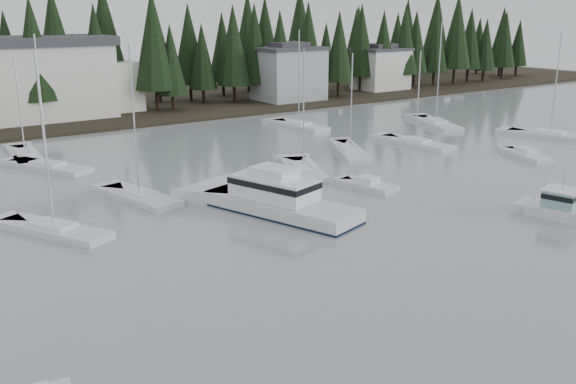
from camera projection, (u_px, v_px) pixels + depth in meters
name	position (u px, v px, depth m)	size (l,w,h in m)	color
far_shore_land	(32.00, 107.00, 100.71)	(240.00, 54.00, 1.00)	black
conifer_treeline	(52.00, 117.00, 92.02)	(200.00, 22.00, 20.00)	black
house_east_a	(289.00, 73.00, 104.04)	(10.60, 8.48, 9.25)	#999EA0
house_east_b	(381.00, 68.00, 117.80)	(9.54, 7.42, 8.25)	silver
harbor_inn	(32.00, 80.00, 85.91)	(29.50, 11.50, 10.90)	silver
cabin_cruiser_center	(278.00, 203.00, 48.59)	(7.61, 13.29, 5.45)	silver
lobster_boat_teal	(576.00, 214.00, 47.07)	(4.46, 7.95, 4.19)	silver
sailboat_1	(48.00, 168.00, 62.04)	(6.60, 9.81, 13.31)	silver
sailboat_2	(54.00, 232.00, 44.48)	(6.38, 9.22, 12.89)	silver
sailboat_4	(139.00, 199.00, 52.24)	(4.44, 8.84, 12.99)	silver
sailboat_6	(550.00, 136.00, 77.50)	(5.88, 10.24, 13.10)	silver
sailboat_7	(303.00, 171.00, 61.07)	(6.30, 9.27, 11.99)	silver
sailboat_8	(436.00, 124.00, 85.39)	(6.64, 11.06, 13.94)	silver
sailboat_9	(350.00, 153.00, 68.82)	(6.98, 10.22, 11.12)	silver
sailboat_10	(299.00, 127.00, 83.74)	(3.61, 9.48, 12.93)	silver
sailboat_11	(416.00, 144.00, 73.09)	(3.26, 9.70, 11.05)	silver
sailboat_12	(25.00, 157.00, 66.82)	(3.48, 9.95, 11.18)	silver
runabout_1	(367.00, 187.00, 55.54)	(3.29, 5.61, 1.42)	silver
runabout_2	(526.00, 156.00, 66.84)	(4.31, 7.09, 1.42)	silver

